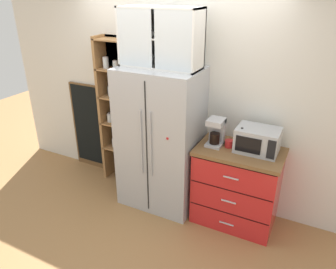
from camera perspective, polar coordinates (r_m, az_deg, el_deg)
The scene contains 11 objects.
ground_plane at distance 4.26m, azimuth -1.40°, elevation -11.53°, with size 10.77×10.77×0.00m, color #9E7042.
wall_back_cream at distance 3.99m, azimuth 1.14°, elevation 6.55°, with size 5.06×0.10×2.55m, color silver.
refrigerator at distance 3.84m, azimuth -1.33°, elevation -0.88°, with size 0.92×0.67×1.72m.
pantry_shelf_column at distance 4.35m, azimuth -8.44°, elevation 4.27°, with size 0.53×0.27×1.98m.
counter_cabinet at distance 3.77m, azimuth 12.04°, elevation -8.92°, with size 0.93×0.60×0.93m.
microwave at distance 3.50m, azimuth 15.58°, elevation -0.96°, with size 0.44×0.33×0.26m.
coffee_maker at distance 3.55m, azimuth 8.52°, elevation 0.53°, with size 0.17×0.20×0.31m.
mug_red at distance 3.56m, azimuth 10.78°, elevation -1.59°, with size 0.12×0.09×0.08m.
bottle_amber at distance 3.47m, azimuth 12.77°, elevation -1.11°, with size 0.06×0.06×0.27m.
upper_cabinet at distance 3.53m, azimuth -1.15°, elevation 16.77°, with size 0.89×0.32×0.62m.
chalkboard_menu at distance 4.85m, azimuth -13.60°, elevation 1.33°, with size 0.60×0.04×1.29m.
Camera 1 is at (1.64, -3.01, 2.53)m, focal length 34.40 mm.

